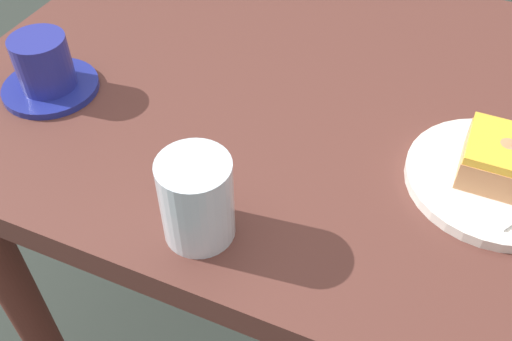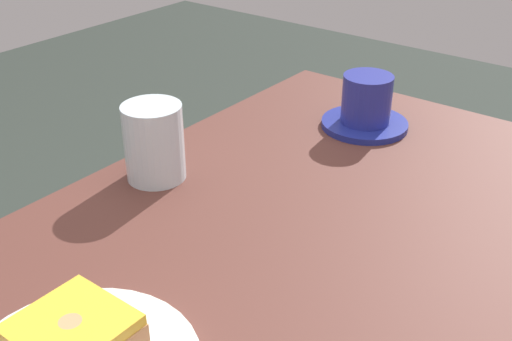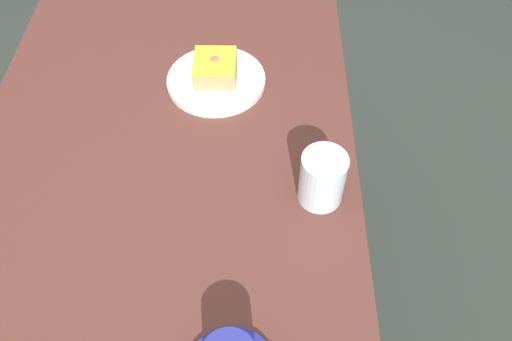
% 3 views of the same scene
% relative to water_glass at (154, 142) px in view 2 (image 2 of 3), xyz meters
% --- Properties ---
extents(water_glass, '(0.08, 0.08, 0.10)m').
position_rel_water_glass_xyz_m(water_glass, '(0.00, 0.00, 0.00)').
color(water_glass, silver).
rests_on(water_glass, table).
extents(coffee_cup, '(0.13, 0.13, 0.08)m').
position_rel_water_glass_xyz_m(coffee_cup, '(0.30, -0.14, -0.01)').
color(coffee_cup, navy).
rests_on(coffee_cup, table).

